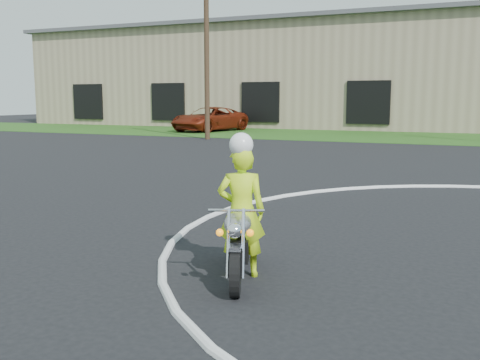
% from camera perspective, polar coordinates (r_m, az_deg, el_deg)
% --- Properties ---
extents(primary_motorcycle, '(0.85, 1.82, 1.00)m').
position_cam_1_polar(primary_motorcycle, '(6.78, -0.17, -6.57)').
color(primary_motorcycle, black).
rests_on(primary_motorcycle, ground).
extents(rider_primary_grp, '(0.71, 0.59, 1.85)m').
position_cam_1_polar(rider_primary_grp, '(6.81, 0.15, -2.97)').
color(rider_primary_grp, '#C9F519').
rests_on(rider_primary_grp, ground).
extents(pickup_grp, '(4.12, 6.54, 1.68)m').
position_cam_1_polar(pickup_grp, '(37.64, -3.26, 6.50)').
color(pickup_grp, '#661B0B').
rests_on(pickup_grp, ground).
extents(warehouse, '(41.00, 17.00, 8.30)m').
position_cam_1_polar(warehouse, '(48.85, 3.42, 10.89)').
color(warehouse, tan).
rests_on(warehouse, ground).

